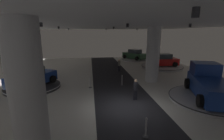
% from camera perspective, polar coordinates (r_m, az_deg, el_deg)
% --- Properties ---
extents(ground, '(24.00, 44.00, 0.06)m').
position_cam_1_polar(ground, '(11.11, 5.60, -13.09)').
color(ground, silver).
extents(ceiling_with_spotlights, '(24.00, 44.00, 0.39)m').
position_cam_1_polar(ceiling_with_spotlights, '(9.98, 6.35, 16.94)').
color(ceiling_with_spotlights, silver).
extents(column_right, '(1.31, 1.31, 5.50)m').
position_cam_1_polar(column_right, '(16.54, 14.40, 5.40)').
color(column_right, silver).
rests_on(column_right, ground).
extents(column_left, '(1.43, 1.43, 5.50)m').
position_cam_1_polar(column_left, '(7.39, -28.19, -5.27)').
color(column_left, '#ADADB2').
rests_on(column_left, ground).
extents(display_platform_deep_right, '(4.57, 4.57, 0.27)m').
position_cam_1_polar(display_platform_deep_right, '(29.11, 7.89, 3.78)').
color(display_platform_deep_right, silver).
rests_on(display_platform_deep_right, ground).
extents(display_car_deep_right, '(3.84, 4.49, 1.71)m').
position_cam_1_polar(display_car_deep_right, '(28.96, 7.99, 5.49)').
color(display_car_deep_right, '#2D5638').
rests_on(display_car_deep_right, display_platform_deep_right).
extents(display_platform_near_right, '(5.68, 5.68, 0.24)m').
position_cam_1_polar(display_platform_near_right, '(13.92, 31.36, -8.77)').
color(display_platform_near_right, '#B7B7BC').
rests_on(display_platform_near_right, ground).
extents(pickup_truck_near_right, '(4.07, 5.70, 2.30)m').
position_cam_1_polar(pickup_truck_near_right, '(13.88, 31.47, -4.29)').
color(pickup_truck_near_right, navy).
rests_on(pickup_truck_near_right, display_platform_near_right).
extents(display_platform_far_right, '(5.74, 5.74, 0.29)m').
position_cam_1_polar(display_platform_far_right, '(23.80, 17.40, 1.19)').
color(display_platform_far_right, '#B7B7BC').
rests_on(display_platform_far_right, ground).
extents(display_car_far_right, '(4.31, 2.38, 1.71)m').
position_cam_1_polar(display_car_far_right, '(23.65, 17.62, 3.31)').
color(display_car_far_right, red).
rests_on(display_car_far_right, display_platform_far_right).
extents(display_platform_mid_left, '(4.79, 4.79, 0.25)m').
position_cam_1_polar(display_platform_mid_left, '(16.12, -26.33, -5.31)').
color(display_platform_mid_left, '#333338').
rests_on(display_platform_mid_left, ground).
extents(display_car_mid_left, '(3.83, 4.49, 1.71)m').
position_cam_1_polar(display_car_mid_left, '(15.87, -26.74, -2.33)').
color(display_car_mid_left, navy).
rests_on(display_car_mid_left, display_platform_mid_left).
extents(visitor_walking_near, '(0.32, 0.32, 1.59)m').
position_cam_1_polar(visitor_walking_near, '(11.90, 8.41, -6.48)').
color(visitor_walking_near, black).
rests_on(visitor_walking_near, ground).
extents(visitor_walking_far, '(0.32, 0.32, 1.59)m').
position_cam_1_polar(visitor_walking_far, '(20.34, 2.55, 1.95)').
color(visitor_walking_far, black).
rests_on(visitor_walking_far, ground).
extents(stanchion_a, '(0.28, 0.28, 1.01)m').
position_cam_1_polar(stanchion_a, '(15.13, 3.60, -4.16)').
color(stanchion_a, '#333338').
rests_on(stanchion_a, ground).
extents(stanchion_b, '(0.28, 0.28, 1.01)m').
position_cam_1_polar(stanchion_b, '(14.62, -7.82, -4.89)').
color(stanchion_b, '#333338').
rests_on(stanchion_b, ground).
extents(stanchion_c, '(0.28, 0.28, 1.01)m').
position_cam_1_polar(stanchion_c, '(8.29, 11.99, -20.16)').
color(stanchion_c, '#333338').
rests_on(stanchion_c, ground).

